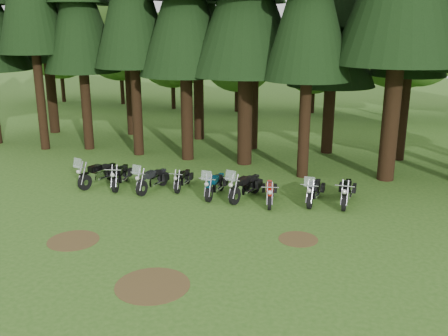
{
  "coord_description": "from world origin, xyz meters",
  "views": [
    {
      "loc": [
        6.9,
        -15.7,
        7.33
      ],
      "look_at": [
        0.32,
        5.0,
        1.0
      ],
      "focal_mm": 40.0,
      "sensor_mm": 36.0,
      "label": 1
    }
  ],
  "objects_px": {
    "motorcycle_4": "(215,185)",
    "motorcycle_7": "(314,192)",
    "motorcycle_2": "(152,180)",
    "motorcycle_5": "(245,187)",
    "motorcycle_6": "(270,193)",
    "motorcycle_3": "(183,180)",
    "motorcycle_0": "(98,174)",
    "motorcycle_8": "(346,193)",
    "motorcycle_1": "(120,177)"
  },
  "relations": [
    {
      "from": "motorcycle_2",
      "to": "motorcycle_5",
      "type": "distance_m",
      "value": 4.29
    },
    {
      "from": "motorcycle_4",
      "to": "motorcycle_7",
      "type": "relative_size",
      "value": 1.0
    },
    {
      "from": "motorcycle_0",
      "to": "motorcycle_1",
      "type": "xyz_separation_m",
      "value": [
        1.09,
        0.12,
        -0.04
      ]
    },
    {
      "from": "motorcycle_0",
      "to": "motorcycle_6",
      "type": "relative_size",
      "value": 1.15
    },
    {
      "from": "motorcycle_1",
      "to": "motorcycle_8",
      "type": "xyz_separation_m",
      "value": [
        10.17,
        0.78,
        0.01
      ]
    },
    {
      "from": "motorcycle_2",
      "to": "motorcycle_3",
      "type": "relative_size",
      "value": 1.18
    },
    {
      "from": "motorcycle_0",
      "to": "motorcycle_4",
      "type": "bearing_deg",
      "value": 17.19
    },
    {
      "from": "motorcycle_0",
      "to": "motorcycle_8",
      "type": "distance_m",
      "value": 11.3
    },
    {
      "from": "motorcycle_5",
      "to": "motorcycle_7",
      "type": "relative_size",
      "value": 1.07
    },
    {
      "from": "motorcycle_2",
      "to": "motorcycle_3",
      "type": "distance_m",
      "value": 1.38
    },
    {
      "from": "motorcycle_2",
      "to": "motorcycle_4",
      "type": "xyz_separation_m",
      "value": [
        2.94,
        0.17,
        -0.01
      ]
    },
    {
      "from": "motorcycle_1",
      "to": "motorcycle_2",
      "type": "xyz_separation_m",
      "value": [
        1.66,
        -0.09,
        0.01
      ]
    },
    {
      "from": "motorcycle_5",
      "to": "motorcycle_7",
      "type": "xyz_separation_m",
      "value": [
        2.89,
        0.42,
        -0.04
      ]
    },
    {
      "from": "motorcycle_2",
      "to": "motorcycle_4",
      "type": "height_order",
      "value": "motorcycle_2"
    },
    {
      "from": "motorcycle_4",
      "to": "motorcycle_2",
      "type": "bearing_deg",
      "value": -176.23
    },
    {
      "from": "motorcycle_0",
      "to": "motorcycle_3",
      "type": "distance_m",
      "value": 4.01
    },
    {
      "from": "motorcycle_8",
      "to": "motorcycle_1",
      "type": "bearing_deg",
      "value": -174.98
    },
    {
      "from": "motorcycle_4",
      "to": "motorcycle_8",
      "type": "distance_m",
      "value": 5.61
    },
    {
      "from": "motorcycle_0",
      "to": "motorcycle_7",
      "type": "height_order",
      "value": "motorcycle_0"
    },
    {
      "from": "motorcycle_8",
      "to": "motorcycle_0",
      "type": "bearing_deg",
      "value": -174.8
    },
    {
      "from": "motorcycle_0",
      "to": "motorcycle_2",
      "type": "xyz_separation_m",
      "value": [
        2.76,
        0.03,
        -0.03
      ]
    },
    {
      "from": "motorcycle_1",
      "to": "motorcycle_5",
      "type": "bearing_deg",
      "value": -11.33
    },
    {
      "from": "motorcycle_6",
      "to": "motorcycle_8",
      "type": "distance_m",
      "value": 3.21
    },
    {
      "from": "motorcycle_2",
      "to": "motorcycle_3",
      "type": "xyz_separation_m",
      "value": [
        1.18,
        0.71,
        -0.08
      ]
    },
    {
      "from": "motorcycle_4",
      "to": "motorcycle_7",
      "type": "bearing_deg",
      "value": 6.94
    },
    {
      "from": "motorcycle_0",
      "to": "motorcycle_7",
      "type": "xyz_separation_m",
      "value": [
        9.94,
        0.68,
        -0.04
      ]
    },
    {
      "from": "motorcycle_3",
      "to": "motorcycle_8",
      "type": "bearing_deg",
      "value": -2.15
    },
    {
      "from": "motorcycle_4",
      "to": "motorcycle_5",
      "type": "xyz_separation_m",
      "value": [
        1.35,
        0.05,
        0.04
      ]
    },
    {
      "from": "motorcycle_7",
      "to": "motorcycle_8",
      "type": "relative_size",
      "value": 0.96
    },
    {
      "from": "motorcycle_2",
      "to": "motorcycle_8",
      "type": "relative_size",
      "value": 0.99
    },
    {
      "from": "motorcycle_2",
      "to": "motorcycle_5",
      "type": "xyz_separation_m",
      "value": [
        4.29,
        0.22,
        0.03
      ]
    },
    {
      "from": "motorcycle_6",
      "to": "motorcycle_8",
      "type": "relative_size",
      "value": 0.9
    },
    {
      "from": "motorcycle_1",
      "to": "motorcycle_8",
      "type": "height_order",
      "value": "motorcycle_8"
    },
    {
      "from": "motorcycle_6",
      "to": "motorcycle_2",
      "type": "bearing_deg",
      "value": 167.12
    },
    {
      "from": "motorcycle_2",
      "to": "motorcycle_6",
      "type": "distance_m",
      "value": 5.42
    },
    {
      "from": "motorcycle_4",
      "to": "motorcycle_5",
      "type": "height_order",
      "value": "motorcycle_5"
    },
    {
      "from": "motorcycle_7",
      "to": "motorcycle_8",
      "type": "distance_m",
      "value": 1.34
    },
    {
      "from": "motorcycle_0",
      "to": "motorcycle_1",
      "type": "relative_size",
      "value": 1.06
    },
    {
      "from": "motorcycle_1",
      "to": "motorcycle_0",
      "type": "bearing_deg",
      "value": 173.6
    },
    {
      "from": "motorcycle_1",
      "to": "motorcycle_6",
      "type": "relative_size",
      "value": 1.09
    },
    {
      "from": "motorcycle_5",
      "to": "motorcycle_7",
      "type": "height_order",
      "value": "motorcycle_5"
    },
    {
      "from": "motorcycle_3",
      "to": "motorcycle_5",
      "type": "height_order",
      "value": "motorcycle_5"
    },
    {
      "from": "motorcycle_6",
      "to": "motorcycle_7",
      "type": "height_order",
      "value": "motorcycle_7"
    },
    {
      "from": "motorcycle_0",
      "to": "motorcycle_2",
      "type": "bearing_deg",
      "value": 15.87
    },
    {
      "from": "motorcycle_0",
      "to": "motorcycle_8",
      "type": "xyz_separation_m",
      "value": [
        11.26,
        0.9,
        -0.03
      ]
    },
    {
      "from": "motorcycle_1",
      "to": "motorcycle_3",
      "type": "xyz_separation_m",
      "value": [
        2.85,
        0.62,
        -0.07
      ]
    },
    {
      "from": "motorcycle_2",
      "to": "motorcycle_4",
      "type": "distance_m",
      "value": 2.94
    },
    {
      "from": "motorcycle_2",
      "to": "motorcycle_7",
      "type": "xyz_separation_m",
      "value": [
        7.18,
        0.64,
        -0.01
      ]
    },
    {
      "from": "motorcycle_0",
      "to": "motorcycle_7",
      "type": "bearing_deg",
      "value": 19.07
    },
    {
      "from": "motorcycle_5",
      "to": "motorcycle_8",
      "type": "relative_size",
      "value": 1.04
    }
  ]
}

